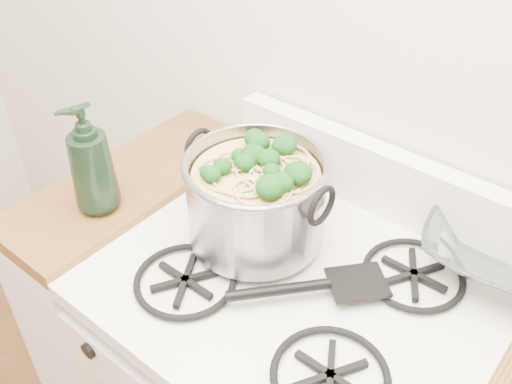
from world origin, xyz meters
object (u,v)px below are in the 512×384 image
(spatula, at_px, (358,280))
(glass_bowl, at_px, (498,256))
(stock_pot, at_px, (256,199))
(bottle, at_px, (90,159))

(spatula, bearing_deg, glass_bowl, 92.26)
(stock_pot, relative_size, glass_bowl, 2.71)
(glass_bowl, bearing_deg, stock_pot, -150.50)
(stock_pot, height_order, spatula, stock_pot)
(stock_pot, bearing_deg, glass_bowl, 29.50)
(glass_bowl, height_order, bottle, bottle)
(stock_pot, xyz_separation_m, glass_bowl, (0.43, 0.24, -0.08))
(glass_bowl, distance_m, bottle, 0.86)
(bottle, bearing_deg, spatula, 33.50)
(bottle, bearing_deg, stock_pot, 42.02)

